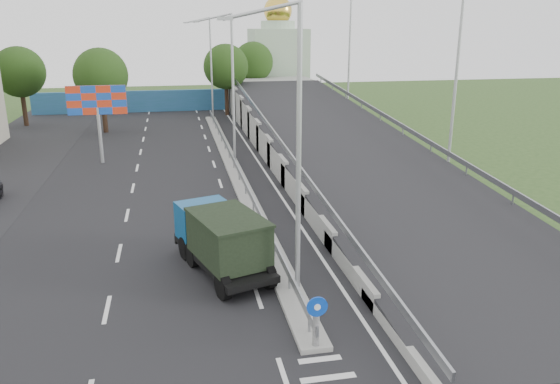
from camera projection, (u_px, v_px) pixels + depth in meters
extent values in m
cube|color=black|center=(192.00, 190.00, 32.75)|extent=(26.00, 90.00, 0.04)
cube|color=gray|center=(234.00, 169.00, 37.03)|extent=(1.00, 44.00, 0.20)
cube|color=gray|center=(406.00, 130.00, 38.64)|extent=(0.10, 50.00, 0.32)
cube|color=gray|center=(274.00, 135.00, 36.88)|extent=(0.10, 50.00, 0.32)
cube|color=gray|center=(234.00, 160.00, 36.84)|extent=(0.08, 44.00, 0.32)
cylinder|color=gray|center=(234.00, 164.00, 36.91)|extent=(0.09, 0.09, 0.60)
cylinder|color=black|center=(316.00, 328.00, 16.38)|extent=(0.20, 0.20, 1.20)
cylinder|color=#0C3FBF|center=(317.00, 307.00, 16.08)|extent=(0.64, 0.05, 0.64)
cylinder|color=white|center=(317.00, 307.00, 16.06)|extent=(0.20, 0.03, 0.20)
cylinder|color=#B2B5B7|center=(299.00, 156.00, 18.70)|extent=(0.18, 0.18, 10.00)
cylinder|color=#B2B5B7|center=(263.00, 10.00, 17.09)|extent=(2.57, 0.12, 0.66)
cube|color=#B2B5B7|center=(225.00, 18.00, 16.94)|extent=(0.50, 0.18, 0.12)
cylinder|color=#B2B5B7|center=(233.00, 90.00, 37.46)|extent=(0.18, 0.18, 10.00)
cylinder|color=#B2B5B7|center=(213.00, 18.00, 35.84)|extent=(2.57, 0.12, 0.66)
cube|color=#B2B5B7|center=(195.00, 22.00, 35.69)|extent=(0.50, 0.18, 0.12)
cylinder|color=#B2B5B7|center=(211.00, 68.00, 56.22)|extent=(0.18, 0.18, 10.00)
cylinder|color=#B2B5B7|center=(198.00, 20.00, 54.60)|extent=(2.57, 0.12, 0.66)
cube|color=#B2B5B7|center=(186.00, 23.00, 54.45)|extent=(0.50, 0.18, 0.12)
cube|color=#235E80|center=(171.00, 101.00, 62.22)|extent=(30.00, 0.50, 2.40)
cube|color=#B2CCAD|center=(278.00, 65.00, 71.34)|extent=(7.00, 7.00, 9.00)
cylinder|color=#B2CCAD|center=(278.00, 25.00, 69.87)|extent=(4.40, 4.40, 1.00)
sphere|color=gold|center=(278.00, 11.00, 69.37)|extent=(3.60, 3.60, 3.60)
cylinder|color=#B2B5B7|center=(100.00, 136.00, 38.56)|extent=(0.24, 0.24, 4.00)
cube|color=red|center=(97.00, 100.00, 37.82)|extent=(4.00, 0.20, 2.00)
cylinder|color=black|center=(104.00, 111.00, 49.63)|extent=(0.44, 0.44, 4.00)
sphere|color=#1F330E|center=(101.00, 75.00, 48.69)|extent=(4.80, 4.80, 4.80)
cylinder|color=black|center=(227.00, 97.00, 59.35)|extent=(0.44, 0.44, 4.00)
sphere|color=#1F330E|center=(226.00, 67.00, 58.41)|extent=(4.80, 4.80, 4.80)
cylinder|color=black|center=(24.00, 106.00, 52.84)|extent=(0.44, 0.44, 4.00)
sphere|color=#1F330E|center=(19.00, 72.00, 51.90)|extent=(4.80, 4.80, 4.80)
cylinder|color=black|center=(254.00, 89.00, 66.65)|extent=(0.44, 0.44, 4.00)
sphere|color=#1F330E|center=(253.00, 62.00, 65.71)|extent=(4.80, 4.80, 4.80)
cylinder|color=black|center=(186.00, 248.00, 22.96)|extent=(0.61, 1.05, 1.00)
cylinder|color=black|center=(226.00, 240.00, 23.80)|extent=(0.61, 1.05, 1.00)
cylinder|color=black|center=(193.00, 255.00, 22.28)|extent=(0.61, 1.05, 1.00)
cylinder|color=black|center=(233.00, 247.00, 23.11)|extent=(0.61, 1.05, 1.00)
cylinder|color=black|center=(223.00, 286.00, 19.61)|extent=(0.61, 1.05, 1.00)
cylinder|color=black|center=(268.00, 276.00, 20.45)|extent=(0.61, 1.05, 1.00)
cube|color=black|center=(224.00, 257.00, 21.74)|extent=(3.70, 6.01, 0.27)
cube|color=navy|center=(203.00, 220.00, 23.26)|extent=(2.44, 2.02, 1.55)
cube|color=black|center=(197.00, 206.00, 23.73)|extent=(1.66, 0.58, 0.64)
cube|color=black|center=(198.00, 235.00, 24.19)|extent=(2.04, 0.76, 0.45)
cube|color=black|center=(228.00, 238.00, 20.99)|extent=(3.13, 3.96, 1.64)
cube|color=black|center=(228.00, 217.00, 20.73)|extent=(3.24, 4.07, 0.11)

